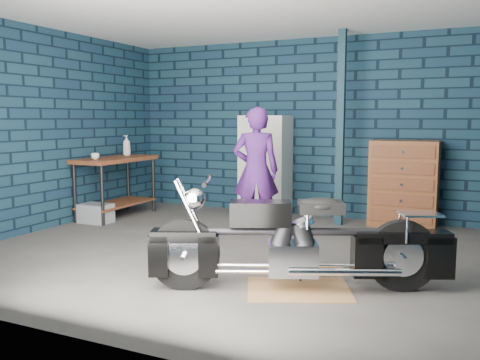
% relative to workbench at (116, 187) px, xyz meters
% --- Properties ---
extents(ground, '(6.00, 6.00, 0.00)m').
position_rel_workbench_xyz_m(ground, '(2.68, -1.11, -0.46)').
color(ground, '#4F4C49').
rests_on(ground, ground).
extents(room_walls, '(6.02, 5.01, 2.71)m').
position_rel_workbench_xyz_m(room_walls, '(2.68, -0.56, 1.45)').
color(room_walls, '#112638').
rests_on(room_walls, ground).
extents(support_post, '(0.10, 0.10, 2.70)m').
position_rel_workbench_xyz_m(support_post, '(3.23, 0.84, 0.90)').
color(support_post, '#102733').
rests_on(support_post, ground).
extents(workbench, '(0.60, 1.40, 0.91)m').
position_rel_workbench_xyz_m(workbench, '(0.00, 0.00, 0.00)').
color(workbench, brown).
rests_on(workbench, ground).
extents(drip_mat, '(1.09, 0.97, 0.01)m').
position_rel_workbench_xyz_m(drip_mat, '(3.59, -2.03, -0.45)').
color(drip_mat, brown).
rests_on(drip_mat, ground).
extents(motorcycle, '(2.29, 1.45, 0.98)m').
position_rel_workbench_xyz_m(motorcycle, '(3.59, -2.03, 0.04)').
color(motorcycle, black).
rests_on(motorcycle, ground).
extents(person, '(0.71, 0.60, 1.64)m').
position_rel_workbench_xyz_m(person, '(2.36, -0.10, 0.37)').
color(person, '#4B1D6E').
rests_on(person, ground).
extents(storage_bin, '(0.44, 0.31, 0.27)m').
position_rel_workbench_xyz_m(storage_bin, '(0.02, -0.50, -0.32)').
color(storage_bin, gray).
rests_on(storage_bin, ground).
extents(locker, '(0.72, 0.51, 1.54)m').
position_rel_workbench_xyz_m(locker, '(1.99, 1.12, 0.32)').
color(locker, silver).
rests_on(locker, ground).
extents(tool_chest, '(0.90, 0.50, 1.19)m').
position_rel_workbench_xyz_m(tool_chest, '(4.06, 1.12, 0.14)').
color(tool_chest, brown).
rests_on(tool_chest, ground).
extents(cup_a, '(0.16, 0.16, 0.09)m').
position_rel_workbench_xyz_m(cup_a, '(-0.00, -0.44, 0.50)').
color(cup_a, '#C1AF92').
rests_on(cup_a, workbench).
extents(bottle, '(0.16, 0.16, 0.32)m').
position_rel_workbench_xyz_m(bottle, '(-0.11, 0.42, 0.62)').
color(bottle, gray).
rests_on(bottle, workbench).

